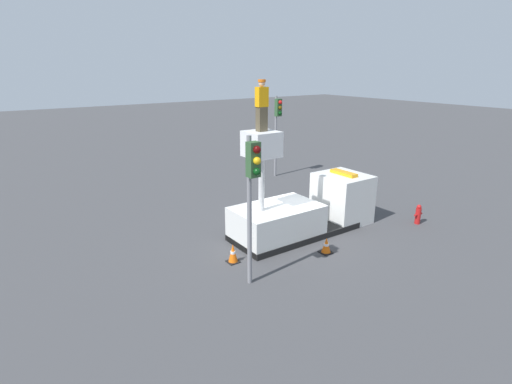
{
  "coord_description": "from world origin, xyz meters",
  "views": [
    {
      "loc": [
        -9.77,
        -11.28,
        6.47
      ],
      "look_at": [
        -2.64,
        -1.05,
        2.52
      ],
      "focal_mm": 28.0,
      "sensor_mm": 36.0,
      "label": 1
    }
  ],
  "objects_px": {
    "worker": "(262,106)",
    "traffic_cone_rear": "(233,254)",
    "bucket_truck": "(305,210)",
    "traffic_cone_curbside": "(326,246)",
    "fire_hydrant": "(418,214)",
    "traffic_light_pole": "(252,183)",
    "traffic_light_across": "(277,120)"
  },
  "relations": [
    {
      "from": "traffic_light_across",
      "to": "traffic_cone_curbside",
      "type": "distance_m",
      "value": 11.07
    },
    {
      "from": "fire_hydrant",
      "to": "traffic_cone_curbside",
      "type": "relative_size",
      "value": 1.48
    },
    {
      "from": "worker",
      "to": "traffic_cone_curbside",
      "type": "relative_size",
      "value": 3.0
    },
    {
      "from": "traffic_cone_rear",
      "to": "traffic_light_across",
      "type": "bearing_deg",
      "value": 44.8
    },
    {
      "from": "bucket_truck",
      "to": "traffic_cone_curbside",
      "type": "xyz_separation_m",
      "value": [
        -0.67,
        -1.95,
        -0.64
      ]
    },
    {
      "from": "fire_hydrant",
      "to": "traffic_light_pole",
      "type": "bearing_deg",
      "value": -179.39
    },
    {
      "from": "fire_hydrant",
      "to": "traffic_cone_curbside",
      "type": "xyz_separation_m",
      "value": [
        -5.2,
        0.21,
        -0.15
      ]
    },
    {
      "from": "worker",
      "to": "traffic_light_pole",
      "type": "bearing_deg",
      "value": -130.78
    },
    {
      "from": "traffic_cone_curbside",
      "to": "fire_hydrant",
      "type": "bearing_deg",
      "value": -2.31
    },
    {
      "from": "traffic_light_across",
      "to": "fire_hydrant",
      "type": "bearing_deg",
      "value": -88.62
    },
    {
      "from": "worker",
      "to": "traffic_light_across",
      "type": "bearing_deg",
      "value": 48.93
    },
    {
      "from": "fire_hydrant",
      "to": "worker",
      "type": "bearing_deg",
      "value": 162.12
    },
    {
      "from": "traffic_light_across",
      "to": "fire_hydrant",
      "type": "height_order",
      "value": "traffic_light_across"
    },
    {
      "from": "worker",
      "to": "traffic_light_across",
      "type": "height_order",
      "value": "worker"
    },
    {
      "from": "worker",
      "to": "traffic_cone_curbside",
      "type": "distance_m",
      "value": 5.49
    },
    {
      "from": "traffic_light_pole",
      "to": "traffic_light_across",
      "type": "relative_size",
      "value": 0.96
    },
    {
      "from": "traffic_light_pole",
      "to": "fire_hydrant",
      "type": "bearing_deg",
      "value": 0.61
    },
    {
      "from": "traffic_light_pole",
      "to": "fire_hydrant",
      "type": "relative_size",
      "value": 5.39
    },
    {
      "from": "traffic_light_pole",
      "to": "traffic_cone_curbside",
      "type": "relative_size",
      "value": 7.95
    },
    {
      "from": "bucket_truck",
      "to": "traffic_light_pole",
      "type": "distance_m",
      "value": 5.25
    },
    {
      "from": "traffic_light_pole",
      "to": "bucket_truck",
      "type": "bearing_deg",
      "value": 28.76
    },
    {
      "from": "traffic_cone_curbside",
      "to": "traffic_light_across",
      "type": "bearing_deg",
      "value": 62.06
    },
    {
      "from": "traffic_light_pole",
      "to": "traffic_cone_rear",
      "type": "relative_size",
      "value": 6.88
    },
    {
      "from": "worker",
      "to": "traffic_light_across",
      "type": "distance_m",
      "value": 10.0
    },
    {
      "from": "bucket_truck",
      "to": "fire_hydrant",
      "type": "height_order",
      "value": "bucket_truck"
    },
    {
      "from": "bucket_truck",
      "to": "worker",
      "type": "distance_m",
      "value": 4.78
    },
    {
      "from": "traffic_cone_curbside",
      "to": "worker",
      "type": "bearing_deg",
      "value": 127.47
    },
    {
      "from": "worker",
      "to": "traffic_cone_rear",
      "type": "bearing_deg",
      "value": -158.78
    },
    {
      "from": "traffic_light_pole",
      "to": "traffic_light_across",
      "type": "distance_m",
      "value": 12.83
    },
    {
      "from": "worker",
      "to": "fire_hydrant",
      "type": "xyz_separation_m",
      "value": [
        6.7,
        -2.16,
        -4.76
      ]
    },
    {
      "from": "traffic_cone_rear",
      "to": "worker",
      "type": "bearing_deg",
      "value": 21.22
    },
    {
      "from": "traffic_light_across",
      "to": "traffic_cone_rear",
      "type": "xyz_separation_m",
      "value": [
        -8.12,
        -8.07,
        -3.1
      ]
    }
  ]
}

